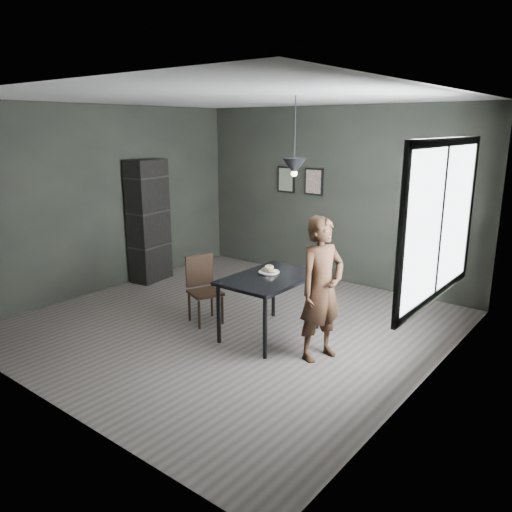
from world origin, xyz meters
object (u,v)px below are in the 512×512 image
Objects in this scene: pendant_lamp at (294,166)px; wood_chair at (203,284)px; woman at (321,289)px; cafe_table at (270,283)px; white_plate at (269,273)px; shelf_unit at (149,221)px.

wood_chair is at bearing -168.33° from pendant_lamp.
cafe_table is at bearing 97.77° from woman.
woman is at bearing -14.99° from white_plate.
woman is 1.82× the size of pendant_lamp.
white_plate is at bearing 179.69° from pendant_lamp.
woman is 3.79m from shelf_unit.
white_plate is 0.91m from woman.
white_plate is 0.27× the size of pendant_lamp.
pendant_lamp reaches higher than wood_chair.
wood_chair is at bearing -30.14° from shelf_unit.
wood_chair is (-1.76, -0.02, -0.29)m from woman.
white_plate is 0.15× the size of woman.
woman is at bearing -9.59° from cafe_table.
wood_chair is (-0.88, -0.25, -0.26)m from white_plate.
wood_chair is at bearing -163.91° from white_plate.
wood_chair is (-0.97, -0.15, -0.18)m from cafe_table.
pendant_lamp is (-0.54, 0.23, 1.26)m from woman.
cafe_table is 0.76× the size of woman.
shelf_unit reaches higher than cafe_table.
woman is at bearing 22.68° from wood_chair.
shelf_unit reaches higher than woman.
white_plate is 0.26× the size of wood_chair.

